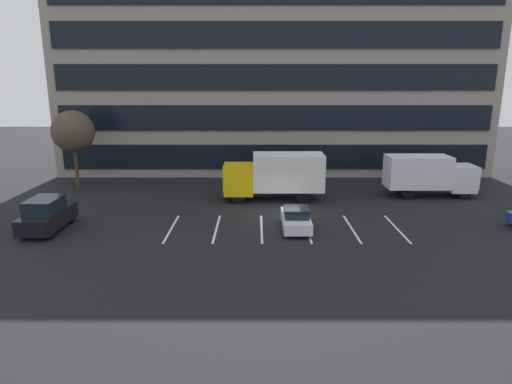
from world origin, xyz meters
TOP-DOWN VIEW (x-y plane):
  - ground_plane at (0.00, 0.00)m, footprint 120.00×120.00m
  - office_building at (0.00, 17.95)m, footprint 41.14×11.37m
  - lot_markings at (-0.00, -2.62)m, footprint 14.14×5.40m
  - box_truck_white at (11.78, 5.33)m, footprint 6.99×2.32m
  - box_truck_yellow at (-0.28, 4.27)m, footprint 7.69×2.55m
  - sedan_white at (0.70, -2.76)m, footprint 1.67×3.98m
  - suv_black at (-14.48, -2.94)m, footprint 1.93×4.55m
  - bare_tree at (-17.00, 8.36)m, footprint 3.49×3.49m

SIDE VIEW (x-z plane):
  - ground_plane at x=0.00m, z-range 0.00..0.00m
  - lot_markings at x=0.00m, z-range 0.00..0.01m
  - sedan_white at x=0.70m, z-range -0.04..1.39m
  - suv_black at x=-14.48m, z-range -0.03..2.02m
  - box_truck_white at x=11.78m, z-range 0.20..3.45m
  - box_truck_yellow at x=-0.28m, z-range 0.22..3.79m
  - bare_tree at x=-17.00m, z-range 1.51..8.05m
  - office_building at x=0.00m, z-range 0.00..21.60m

